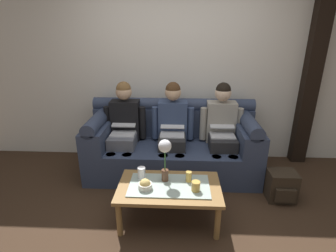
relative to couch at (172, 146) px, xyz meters
The scene contains 14 objects.
ground_plane 1.23m from the couch, 90.00° to the right, with size 14.00×14.00×0.00m, color #382619.
back_wall_patterned 1.20m from the couch, 90.00° to the left, with size 6.00×0.12×2.90m, color silver.
timber_pillar 2.18m from the couch, 12.51° to the left, with size 0.20×0.20×2.90m, color black.
couch is the anchor object (origin of this frame).
person_left 0.70m from the couch, behind, with size 0.56×0.67×1.22m.
person_middle 0.29m from the couch, 90.00° to the right, with size 0.56×0.67×1.22m.
person_right 0.70m from the couch, ahead, with size 0.56×0.67×1.22m.
coffee_table 1.00m from the couch, 90.00° to the right, with size 1.02×0.60×0.41m.
flower_vase 0.98m from the couch, 92.87° to the right, with size 0.13×0.13×0.45m.
snack_bowl 1.10m from the couch, 102.00° to the right, with size 0.14×0.14×0.11m.
cup_near_left 0.95m from the couch, 78.19° to the right, with size 0.06×0.06×0.11m, color gold.
cup_near_right 1.12m from the couch, 76.66° to the right, with size 0.08×0.08×0.10m, color gold.
cup_far_center 0.94m from the couch, 107.95° to the right, with size 0.08×0.08×0.12m, color silver.
backpack_right 1.42m from the couch, 25.38° to the right, with size 0.31×0.29×0.35m.
Camera 1 is at (0.10, -2.05, 1.87)m, focal length 27.95 mm.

